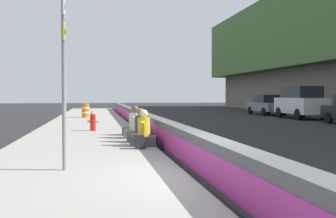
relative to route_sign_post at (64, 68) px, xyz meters
The scene contains 13 objects.
ground_plane 3.76m from the route_sign_post, 111.15° to the right, with size 160.00×160.00×0.00m, color #232326.
sidewalk_strip 2.41m from the route_sign_post, behind, with size 80.00×4.40×0.14m, color gray.
jersey_barrier 3.52m from the route_sign_post, 111.17° to the right, with size 76.00×0.45×0.85m.
route_sign_post is the anchor object (origin of this frame).
fire_hydrant 9.28m from the route_sign_post, ahead, with size 0.26×0.46×0.88m.
seated_person_foreground 4.53m from the route_sign_post, 29.38° to the right, with size 0.81×0.90×1.09m.
seated_person_middle 5.37m from the route_sign_post, 24.02° to the right, with size 0.77×0.87×1.10m.
seated_person_rear 6.44m from the route_sign_post, 18.94° to the right, with size 0.81×0.91×1.15m.
seated_person_far 7.46m from the route_sign_post, 16.48° to the right, with size 0.86×0.94×1.08m.
backpack 3.98m from the route_sign_post, 32.07° to the right, with size 0.32×0.28×0.40m.
construction_barrel 19.73m from the route_sign_post, ahead, with size 0.54×0.54×0.95m.
parked_car_fourth 23.27m from the route_sign_post, 39.91° to the right, with size 4.87×2.21×2.28m.
parked_car_midline 27.91m from the route_sign_post, 32.32° to the right, with size 4.53×2.01×1.71m.
Camera 1 is at (-7.25, 2.20, 1.67)m, focal length 42.77 mm.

